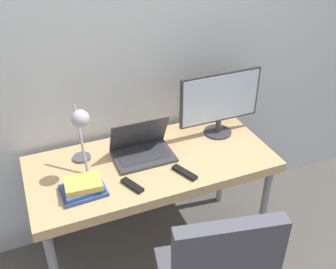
# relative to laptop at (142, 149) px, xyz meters

# --- Properties ---
(wall_back) EXTENTS (8.00, 0.05, 2.60)m
(wall_back) POSITION_rel_laptop_xyz_m (0.03, 0.33, 0.48)
(wall_back) COLOR silver
(wall_back) RESTS_ON ground_plane
(desk) EXTENTS (1.46, 0.67, 0.77)m
(desk) POSITION_rel_laptop_xyz_m (0.03, -0.07, -0.12)
(desk) COLOR tan
(desk) RESTS_ON ground_plane
(laptop) EXTENTS (0.36, 0.25, 0.24)m
(laptop) POSITION_rel_laptop_xyz_m (0.00, 0.00, 0.00)
(laptop) COLOR #38383D
(laptop) RESTS_ON desk
(monitor) EXTENTS (0.55, 0.18, 0.43)m
(monitor) POSITION_rel_laptop_xyz_m (0.55, 0.05, 0.19)
(monitor) COLOR #333338
(monitor) RESTS_ON desk
(desk_lamp) EXTENTS (0.11, 0.27, 0.41)m
(desk_lamp) POSITION_rel_laptop_xyz_m (-0.35, -0.02, 0.25)
(desk_lamp) COLOR #4C4C51
(desk_lamp) RESTS_ON desk
(book_stack) EXTENTS (0.24, 0.20, 0.08)m
(book_stack) POSITION_rel_laptop_xyz_m (-0.40, -0.21, -0.01)
(book_stack) COLOR #334C8C
(book_stack) RESTS_ON desk
(tv_remote) EXTENTS (0.10, 0.15, 0.02)m
(tv_remote) POSITION_rel_laptop_xyz_m (-0.15, -0.26, -0.04)
(tv_remote) COLOR black
(tv_remote) RESTS_ON desk
(media_remote) EXTENTS (0.10, 0.17, 0.02)m
(media_remote) POSITION_rel_laptop_xyz_m (0.16, -0.26, -0.04)
(media_remote) COLOR black
(media_remote) RESTS_ON desk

